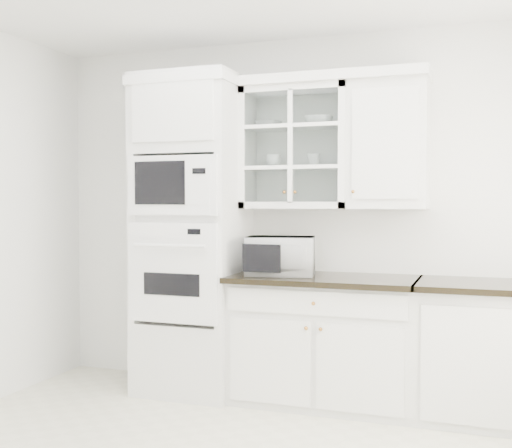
% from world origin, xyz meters
% --- Properties ---
extents(room_shell, '(4.00, 3.50, 2.70)m').
position_xyz_m(room_shell, '(0.00, 0.43, 1.78)').
color(room_shell, white).
rests_on(room_shell, ground).
extents(oven_column, '(0.76, 0.68, 2.40)m').
position_xyz_m(oven_column, '(-0.75, 1.42, 1.20)').
color(oven_column, silver).
rests_on(oven_column, ground).
extents(base_cabinet_run, '(1.32, 0.67, 0.92)m').
position_xyz_m(base_cabinet_run, '(0.28, 1.45, 0.46)').
color(base_cabinet_run, silver).
rests_on(base_cabinet_run, ground).
extents(extra_base_cabinet, '(0.72, 0.67, 0.92)m').
position_xyz_m(extra_base_cabinet, '(1.28, 1.45, 0.46)').
color(extra_base_cabinet, silver).
rests_on(extra_base_cabinet, ground).
extents(upper_cabinet_glass, '(0.80, 0.33, 0.90)m').
position_xyz_m(upper_cabinet_glass, '(0.03, 1.58, 1.85)').
color(upper_cabinet_glass, silver).
rests_on(upper_cabinet_glass, room_shell).
extents(upper_cabinet_solid, '(0.55, 0.33, 0.90)m').
position_xyz_m(upper_cabinet_solid, '(0.71, 1.58, 1.85)').
color(upper_cabinet_solid, silver).
rests_on(upper_cabinet_solid, room_shell).
extents(crown_molding, '(2.14, 0.38, 0.07)m').
position_xyz_m(crown_molding, '(-0.07, 1.56, 2.33)').
color(crown_molding, white).
rests_on(crown_molding, room_shell).
extents(countertop_microwave, '(0.55, 0.49, 0.28)m').
position_xyz_m(countertop_microwave, '(-0.03, 1.40, 1.06)').
color(countertop_microwave, white).
rests_on(countertop_microwave, base_cabinet_run).
extents(bowl_a, '(0.21, 0.21, 0.05)m').
position_xyz_m(bowl_a, '(-0.20, 1.60, 2.03)').
color(bowl_a, white).
rests_on(bowl_a, upper_cabinet_glass).
extents(bowl_b, '(0.26, 0.26, 0.07)m').
position_xyz_m(bowl_b, '(0.20, 1.58, 2.04)').
color(bowl_b, white).
rests_on(bowl_b, upper_cabinet_glass).
extents(cup_a, '(0.13, 0.13, 0.09)m').
position_xyz_m(cup_a, '(-0.15, 1.59, 1.76)').
color(cup_a, white).
rests_on(cup_a, upper_cabinet_glass).
extents(cup_b, '(0.10, 0.10, 0.09)m').
position_xyz_m(cup_b, '(0.16, 1.58, 1.76)').
color(cup_b, white).
rests_on(cup_b, upper_cabinet_glass).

